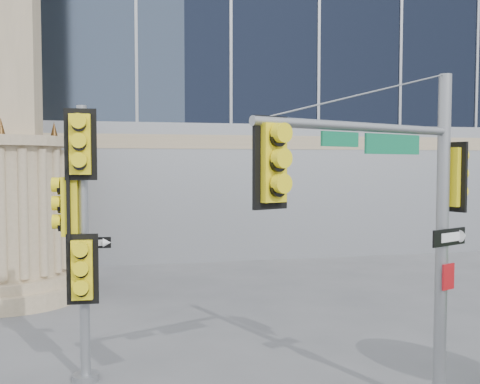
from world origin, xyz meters
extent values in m
cylinder|color=tan|center=(-6.00, 9.00, 0.25)|extent=(4.40, 4.40, 0.50)
cylinder|color=tan|center=(-6.00, 9.00, 0.65)|extent=(3.80, 3.80, 0.30)
cylinder|color=tan|center=(-6.00, 9.00, 2.80)|extent=(3.00, 3.00, 4.00)
cylinder|color=tan|center=(-6.00, 9.00, 4.95)|extent=(3.50, 3.50, 0.30)
cone|color=#472D14|center=(-4.70, 9.00, 5.35)|extent=(0.24, 0.24, 0.50)
cylinder|color=slate|center=(2.76, -0.71, 2.89)|extent=(0.21, 0.21, 5.78)
cylinder|color=slate|center=(0.90, -1.50, 4.81)|extent=(3.77, 1.71, 0.13)
cube|color=#0D6F45|center=(1.53, -1.25, 4.57)|extent=(1.17, 0.52, 0.31)
cube|color=yellow|center=(-0.69, -2.18, 4.28)|extent=(0.59, 0.46, 1.20)
cube|color=yellow|center=(3.01, -0.60, 4.04)|extent=(0.46, 0.59, 1.20)
cube|color=black|center=(2.81, -0.83, 3.03)|extent=(0.83, 0.37, 0.29)
cube|color=#B21019|center=(2.81, -0.83, 2.36)|extent=(0.29, 0.15, 0.44)
cylinder|color=slate|center=(-3.33, 1.89, 0.06)|extent=(0.52, 0.52, 0.13)
cylinder|color=slate|center=(-3.33, 1.89, 2.69)|extent=(0.19, 0.19, 5.39)
cube|color=yellow|center=(-3.34, 1.65, 4.63)|extent=(0.61, 0.33, 1.35)
cube|color=yellow|center=(-3.56, 1.90, 3.45)|extent=(0.33, 0.61, 1.35)
cube|color=yellow|center=(-3.34, 1.65, 2.26)|extent=(0.61, 0.33, 1.35)
cube|color=black|center=(-3.14, 1.75, 2.75)|extent=(0.67, 0.06, 0.22)
camera|label=1|loc=(-2.53, -8.84, 4.28)|focal=40.00mm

